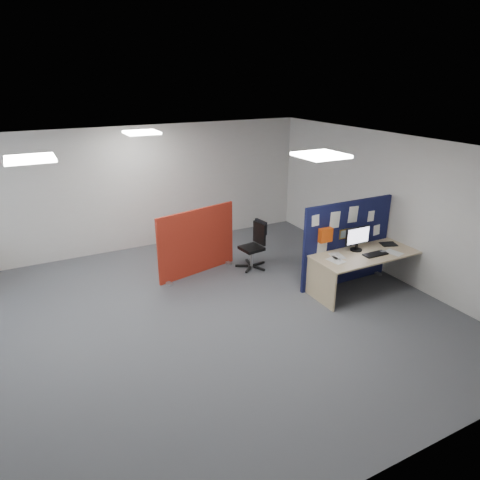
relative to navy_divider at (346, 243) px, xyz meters
name	(u,v)px	position (x,y,z in m)	size (l,w,h in m)	color
floor	(167,327)	(-3.46, 0.04, -0.80)	(9.00, 9.00, 0.00)	#505257
ceiling	(155,153)	(-3.46, 0.04, 1.90)	(9.00, 7.00, 0.02)	white
wall_back	(111,192)	(-3.46, 3.54, 0.55)	(9.00, 0.02, 2.70)	silver
wall_front	(300,398)	(-3.46, -3.46, 0.55)	(9.00, 0.02, 2.70)	silver
wall_right	(390,206)	(1.04, 0.04, 0.55)	(0.02, 7.00, 2.70)	silver
ceiling_lights	(163,147)	(-3.13, 0.71, 1.87)	(4.10, 4.10, 0.04)	white
navy_divider	(346,243)	(0.00, 0.00, 0.00)	(1.93, 0.30, 1.59)	#10183B
main_desk	(363,260)	(0.12, -0.35, -0.23)	(2.01, 0.90, 0.73)	tan
monitor_main	(357,237)	(0.04, -0.24, 0.18)	(0.51, 0.21, 0.44)	black
keyboard	(375,254)	(0.20, -0.55, -0.06)	(0.45, 0.18, 0.03)	black
mouse	(383,252)	(0.39, -0.54, -0.05)	(0.10, 0.06, 0.03)	#9E9FA3
paper_tray	(388,244)	(0.77, -0.30, -0.06)	(0.28, 0.22, 0.01)	black
red_divider	(197,242)	(-2.28, 1.65, -0.16)	(1.71, 0.45, 1.31)	#A82715
office_chair	(255,242)	(-1.13, 1.38, -0.26)	(0.62, 0.63, 0.95)	black
desk_papers	(356,256)	(-0.15, -0.45, -0.07)	(1.40, 0.69, 0.00)	white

